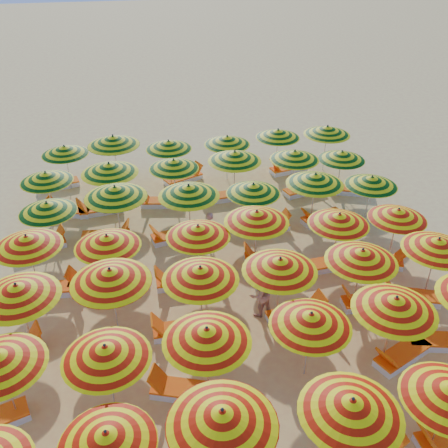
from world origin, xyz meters
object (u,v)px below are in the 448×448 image
Objects in this scene: lounger_14 at (409,296)px; lounger_33 at (184,178)px; umbrella_25 at (115,192)px; umbrella_36 at (65,150)px; umbrella_23 at (398,214)px; umbrella_24 at (47,207)px; umbrella_16 at (362,256)px; umbrella_17 at (438,245)px; umbrella_15 at (280,265)px; lounger_26 at (68,211)px; umbrella_39 at (227,140)px; lounger_16 at (95,284)px; umbrella_9 at (311,320)px; umbrella_20 at (198,231)px; lounger_15 at (58,289)px; beachgoer_b at (260,294)px; umbrella_1 at (107,438)px; umbrella_10 at (395,304)px; lounger_29 at (219,197)px; umbrella_18 at (27,241)px; umbrella_27 at (253,189)px; umbrella_22 at (339,219)px; lounger_20 at (378,260)px; umbrella_41 at (327,130)px; umbrella_33 at (235,156)px; umbrella_14 at (200,273)px; lounger_34 at (287,169)px; umbrella_37 at (113,141)px; umbrella_40 at (278,133)px; umbrella_21 at (257,217)px; lounger_28 at (161,202)px; umbrella_8 at (207,335)px; lounger_9 at (442,341)px; lounger_23 at (174,236)px; beachgoer_a at (209,231)px; umbrella_28 at (315,179)px; lounger_25 at (322,218)px; lounger_7 at (184,390)px; lounger_31 at (348,190)px; umbrella_2 at (222,418)px; lounger_30 at (304,189)px; lounger_22 at (107,236)px; lounger_32 at (57,185)px; umbrella_30 at (46,177)px; umbrella_32 at (174,164)px; lounger_11 at (182,329)px; umbrella_31 at (109,168)px; lounger_13 at (369,302)px; lounger_18 at (268,259)px; lounger_10 at (11,351)px; umbrella_26 at (189,191)px; umbrella_34 at (295,155)px; umbrella_3 at (352,407)px.

lounger_14 and lounger_33 have the same top height.
umbrella_25 is 1.07× the size of umbrella_36.
umbrella_23 is 0.89× the size of umbrella_24.
umbrella_16 is 1.04× the size of umbrella_17.
lounger_26 is at bearing 132.19° from umbrella_15.
lounger_16 is (-5.48, -6.69, -1.69)m from umbrella_39.
umbrella_20 is at bearing 116.29° from umbrella_9.
beachgoer_b is (5.98, -2.03, 0.60)m from lounger_15.
umbrella_10 reaches higher than umbrella_1.
umbrella_10 is at bearing 102.78° from lounger_29.
umbrella_18 reaches higher than umbrella_27.
umbrella_22 is 2.29m from lounger_20.
umbrella_1 is at bearing -124.28° from umbrella_41.
umbrella_33 is 5.04m from umbrella_41.
lounger_34 is at bearing 60.53° from umbrella_14.
umbrella_22 is at bearing -45.67° from umbrella_37.
umbrella_41 reaches higher than umbrella_39.
umbrella_36 is 1.32× the size of lounger_26.
umbrella_20 is 5.54m from lounger_29.
umbrella_40 is (4.51, 7.28, -0.04)m from umbrella_20.
umbrella_21 is 1.57× the size of beachgoer_b.
lounger_28 is (-7.67, 7.01, -1.76)m from umbrella_17.
umbrella_39 is at bearing 108.74° from umbrella_22.
lounger_28 is (-7.57, -2.00, -1.77)m from umbrella_41.
lounger_9 is (6.53, 0.43, -1.80)m from umbrella_8.
lounger_23 is 1.30× the size of beachgoer_a.
umbrella_28 reaches higher than umbrella_23.
umbrella_39 reaches higher than lounger_25.
umbrella_41 is at bearing -104.66° from lounger_7.
lounger_16 is 0.99× the size of lounger_26.
umbrella_41 reaches higher than lounger_31.
umbrella_2 is 1.53× the size of lounger_30.
lounger_22 is (-4.95, 5.09, -1.81)m from umbrella_15.
lounger_33 is (-1.70, 9.19, -1.81)m from umbrella_15.
umbrella_14 is 6.47m from umbrella_24.
lounger_32 is (-9.55, 9.50, -1.78)m from umbrella_16.
umbrella_10 is 12.97m from umbrella_30.
umbrella_20 is 4.98m from umbrella_32.
umbrella_9 is at bearing 25.78° from umbrella_1.
umbrella_41 is 12.12m from lounger_11.
umbrella_31 is 1.25× the size of lounger_7.
lounger_13 is at bearing 173.26° from lounger_16.
umbrella_32 is at bearing -51.86° from lounger_18.
lounger_15 is 0.98× the size of lounger_28.
lounger_10 is (-11.55, 1.69, 0.00)m from lounger_9.
umbrella_26 is 1.18× the size of umbrella_34.
beachgoer_b is (2.52, 2.53, 0.60)m from lounger_7.
umbrella_3 is at bearing -58.39° from umbrella_30.
lounger_7 is at bearing 22.16° from beachgoer_b.
umbrella_36 is 1.36× the size of lounger_22.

